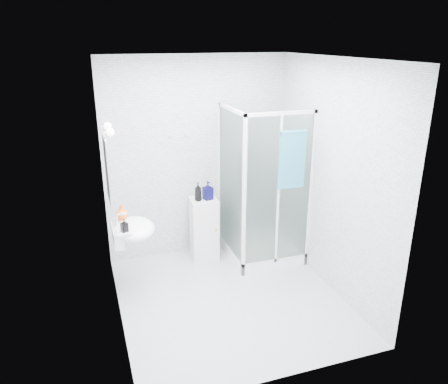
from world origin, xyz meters
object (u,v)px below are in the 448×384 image
object	(u,v)px
storage_cabinet	(204,229)
wall_basin	(131,230)
shampoo_bottle_b	(208,190)
shampoo_bottle_a	(198,192)
soap_dispenser_black	(124,225)
hand_towel	(292,158)
shower_enclosure	(259,227)
soap_dispenser_orange	(121,212)

from	to	relation	value
storage_cabinet	wall_basin	bearing A→B (deg)	-145.16
wall_basin	shampoo_bottle_b	world-z (taller)	shampoo_bottle_b
shampoo_bottle_a	soap_dispenser_black	distance (m)	1.24
wall_basin	hand_towel	distance (m)	1.99
hand_towel	soap_dispenser_black	bearing A→B (deg)	-177.33
hand_towel	shampoo_bottle_b	distance (m)	1.18
storage_cabinet	soap_dispenser_black	size ratio (longest dim) A/B	5.64
shower_enclosure	hand_towel	distance (m)	1.12
shower_enclosure	soap_dispenser_black	world-z (taller)	shower_enclosure
shower_enclosure	shampoo_bottle_a	xyz separation A→B (m)	(-0.74, 0.24, 0.50)
storage_cabinet	shampoo_bottle_b	bearing A→B (deg)	-15.11
shampoo_bottle_b	soap_dispenser_black	distance (m)	1.36
shower_enclosure	shampoo_bottle_b	world-z (taller)	shower_enclosure
storage_cabinet	shampoo_bottle_b	size ratio (longest dim) A/B	3.44
wall_basin	soap_dispenser_black	bearing A→B (deg)	-116.53
soap_dispenser_black	wall_basin	bearing A→B (deg)	63.47
shampoo_bottle_a	shampoo_bottle_b	world-z (taller)	shampoo_bottle_a
hand_towel	soap_dispenser_black	xyz separation A→B (m)	(-1.96, -0.09, -0.53)
hand_towel	soap_dispenser_orange	size ratio (longest dim) A/B	3.79
hand_towel	shampoo_bottle_a	distance (m)	1.27
storage_cabinet	soap_dispenser_orange	size ratio (longest dim) A/B	4.53
shower_enclosure	shampoo_bottle_a	distance (m)	0.93
wall_basin	soap_dispenser_black	xyz separation A→B (m)	(-0.09, -0.18, 0.14)
shower_enclosure	soap_dispenser_black	xyz separation A→B (m)	(-1.74, -0.49, 0.49)
storage_cabinet	soap_dispenser_orange	xyz separation A→B (m)	(-1.07, -0.44, 0.54)
shampoo_bottle_b	soap_dispenser_orange	size ratio (longest dim) A/B	1.32
shower_enclosure	soap_dispenser_black	bearing A→B (deg)	-164.22
wall_basin	shampoo_bottle_a	world-z (taller)	shampoo_bottle_a
shampoo_bottle_a	soap_dispenser_orange	world-z (taller)	shampoo_bottle_a
soap_dispenser_orange	shower_enclosure	bearing A→B (deg)	5.66
shampoo_bottle_b	soap_dispenser_orange	distance (m)	1.20
wall_basin	soap_dispenser_black	distance (m)	0.24
wall_basin	shampoo_bottle_a	xyz separation A→B (m)	(0.91, 0.56, 0.15)
shampoo_bottle_b	hand_towel	bearing A→B (deg)	-38.24
shampoo_bottle_b	shampoo_bottle_a	bearing A→B (deg)	-176.06
shampoo_bottle_a	soap_dispenser_orange	xyz separation A→B (m)	(-0.99, -0.42, 0.01)
shower_enclosure	soap_dispenser_orange	bearing A→B (deg)	-174.34
storage_cabinet	hand_towel	size ratio (longest dim) A/B	1.19
hand_towel	shampoo_bottle_b	size ratio (longest dim) A/B	2.88
shower_enclosure	storage_cabinet	xyz separation A→B (m)	(-0.66, 0.27, -0.04)
wall_basin	shampoo_bottle_a	bearing A→B (deg)	31.54
soap_dispenser_black	soap_dispenser_orange	bearing A→B (deg)	88.61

